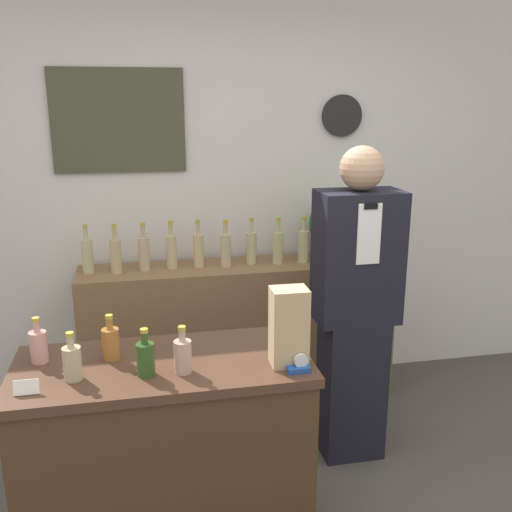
{
  "coord_description": "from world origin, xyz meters",
  "views": [
    {
      "loc": [
        -0.49,
        -1.7,
        1.95
      ],
      "look_at": [
        0.08,
        1.1,
        1.16
      ],
      "focal_mm": 40.0,
      "sensor_mm": 36.0,
      "label": 1
    }
  ],
  "objects_px": {
    "shopkeeper": "(355,309)",
    "potted_plant": "(334,226)",
    "tape_dispenser": "(299,366)",
    "paper_bag": "(289,327)"
  },
  "relations": [
    {
      "from": "shopkeeper",
      "to": "potted_plant",
      "type": "height_order",
      "value": "shopkeeper"
    },
    {
      "from": "tape_dispenser",
      "to": "potted_plant",
      "type": "bearing_deg",
      "value": 66.25
    },
    {
      "from": "shopkeeper",
      "to": "paper_bag",
      "type": "distance_m",
      "value": 0.87
    },
    {
      "from": "potted_plant",
      "to": "tape_dispenser",
      "type": "bearing_deg",
      "value": -113.75
    },
    {
      "from": "paper_bag",
      "to": "tape_dispenser",
      "type": "relative_size",
      "value": 3.58
    },
    {
      "from": "shopkeeper",
      "to": "paper_bag",
      "type": "bearing_deg",
      "value": -129.76
    },
    {
      "from": "potted_plant",
      "to": "paper_bag",
      "type": "bearing_deg",
      "value": -115.64
    },
    {
      "from": "potted_plant",
      "to": "tape_dispenser",
      "type": "xyz_separation_m",
      "value": [
        -0.65,
        -1.49,
        -0.22
      ]
    },
    {
      "from": "potted_plant",
      "to": "paper_bag",
      "type": "height_order",
      "value": "potted_plant"
    },
    {
      "from": "shopkeeper",
      "to": "tape_dispenser",
      "type": "bearing_deg",
      "value": -125.56
    }
  ]
}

